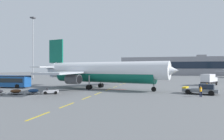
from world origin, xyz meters
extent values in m
plane|color=slate|center=(40.00, 40.00, 0.00)|extent=(400.00, 400.00, 0.00)
cube|color=yellow|center=(18.00, -5.00, 0.00)|extent=(0.24, 4.00, 0.01)
cube|color=yellow|center=(18.00, 1.19, 0.00)|extent=(0.24, 4.00, 0.01)
cube|color=yellow|center=(18.00, 8.08, 0.00)|extent=(0.24, 4.00, 0.01)
cube|color=yellow|center=(18.00, 13.90, 0.00)|extent=(0.24, 4.00, 0.01)
cube|color=yellow|center=(18.00, 21.20, 0.00)|extent=(0.24, 4.00, 0.01)
cube|color=yellow|center=(18.00, 28.16, 0.00)|extent=(0.24, 4.00, 0.01)
cube|color=yellow|center=(18.00, 35.14, 0.00)|extent=(0.24, 4.00, 0.01)
cube|color=yellow|center=(18.00, 41.36, 0.00)|extent=(0.24, 4.00, 0.01)
cube|color=yellow|center=(18.00, 48.47, 0.00)|extent=(0.24, 4.00, 0.01)
cube|color=yellow|center=(18.00, 54.93, 0.00)|extent=(0.24, 4.00, 0.01)
cube|color=yellow|center=(18.00, 62.39, 0.00)|extent=(0.24, 4.00, 0.01)
cube|color=yellow|center=(18.00, 68.83, 0.00)|extent=(0.24, 4.00, 0.01)
cube|color=yellow|center=(18.00, 74.41, 0.00)|extent=(0.24, 4.00, 0.01)
cube|color=yellow|center=(18.00, 81.17, 0.00)|extent=(0.24, 4.00, 0.01)
cube|color=yellow|center=(18.00, 88.46, 0.00)|extent=(0.24, 4.00, 0.01)
cube|color=#B21414|center=(18.00, 22.00, 0.00)|extent=(8.00, 0.40, 0.01)
cylinder|color=white|center=(16.46, 22.21, 4.30)|extent=(30.17, 10.58, 3.80)
cylinder|color=#0F604C|center=(16.46, 22.21, 3.26)|extent=(24.65, 9.00, 3.50)
cone|color=white|center=(31.11, 18.77, 4.30)|extent=(4.26, 4.43, 3.72)
cone|color=white|center=(1.13, 25.81, 4.78)|extent=(4.83, 4.10, 3.23)
cube|color=#192333|center=(30.09, 19.01, 4.97)|extent=(2.21, 3.14, 0.60)
cube|color=#0F604C|center=(2.83, 25.41, 9.20)|extent=(4.37, 1.36, 6.00)
cube|color=white|center=(2.88, 28.68, 5.06)|extent=(4.58, 6.96, 0.24)
cube|color=white|center=(1.42, 22.45, 5.06)|extent=(4.58, 6.96, 0.24)
cube|color=#B7BCC6|center=(14.54, 31.39, 3.83)|extent=(13.18, 16.92, 0.36)
cube|color=#B7BCC6|center=(10.65, 14.84, 3.83)|extent=(6.57, 17.41, 0.36)
cylinder|color=#4C4F54|center=(13.70, 28.50, 2.38)|extent=(3.60, 2.78, 2.10)
cylinder|color=black|center=(15.26, 28.14, 2.38)|extent=(0.52, 1.77, 1.79)
cylinder|color=#4C4F54|center=(11.19, 17.79, 2.38)|extent=(3.60, 2.78, 2.10)
cylinder|color=black|center=(12.75, 17.43, 2.38)|extent=(0.52, 1.77, 1.79)
cylinder|color=gray|center=(28.05, 19.49, 1.83)|extent=(0.28, 0.28, 2.67)
cylinder|color=black|center=(28.05, 19.49, 0.50)|extent=(1.03, 0.50, 0.99)
cylinder|color=gray|center=(15.11, 25.19, 1.86)|extent=(0.28, 0.28, 2.61)
cylinder|color=black|center=(15.19, 25.53, 0.55)|extent=(1.15, 0.59, 1.10)
cylinder|color=black|center=(15.03, 24.85, 0.55)|extent=(1.15, 0.59, 1.10)
cylinder|color=gray|center=(13.92, 20.13, 1.86)|extent=(0.28, 0.28, 2.61)
cylinder|color=black|center=(14.00, 20.47, 0.55)|extent=(1.15, 0.59, 1.10)
cylinder|color=black|center=(13.84, 19.79, 0.55)|extent=(1.15, 0.59, 1.10)
cube|color=slate|center=(36.52, 17.50, 0.70)|extent=(6.57, 4.48, 0.60)
cube|color=#192333|center=(37.55, 17.17, 1.45)|extent=(2.93, 2.75, 0.90)
cube|color=yellow|center=(34.00, 18.30, 1.12)|extent=(1.43, 2.61, 0.24)
sphere|color=orange|center=(37.55, 17.17, 2.00)|extent=(0.16, 0.16, 0.16)
cylinder|color=black|center=(34.26, 16.74, 0.45)|extent=(0.98, 0.65, 0.90)
cylinder|color=black|center=(35.11, 19.41, 0.45)|extent=(0.98, 0.65, 0.90)
cylinder|color=black|center=(37.92, 15.58, 0.45)|extent=(0.98, 0.65, 0.90)
cylinder|color=black|center=(38.77, 18.25, 0.45)|extent=(0.98, 0.65, 0.90)
cube|color=#194C99|center=(-7.50, 19.63, 1.65)|extent=(12.08, 3.08, 2.70)
cube|color=#192333|center=(-7.50, 19.63, 1.85)|extent=(11.12, 3.09, 1.00)
cube|color=black|center=(-7.50, 19.63, 2.88)|extent=(12.10, 3.11, 0.20)
cylinder|color=black|center=(-3.46, 21.11, 0.50)|extent=(1.01, 0.35, 1.00)
cylinder|color=black|center=(-3.38, 18.42, 0.50)|extent=(1.01, 0.35, 1.00)
cube|color=black|center=(42.46, 39.41, 0.74)|extent=(5.52, 7.28, 0.60)
cube|color=silver|center=(43.60, 41.42, 1.59)|extent=(3.18, 3.20, 1.10)
cube|color=#192333|center=(44.16, 42.42, 1.69)|extent=(1.70, 0.99, 0.64)
cube|color=silver|center=(41.98, 38.55, 2.09)|extent=(4.43, 5.33, 2.10)
cylinder|color=black|center=(42.52, 41.95, 0.48)|extent=(0.71, 0.97, 0.96)
cylinder|color=black|center=(44.61, 40.77, 0.48)|extent=(0.71, 0.97, 0.96)
cylinder|color=black|center=(40.32, 38.04, 0.48)|extent=(0.71, 0.97, 0.96)
cylinder|color=black|center=(42.41, 36.87, 0.48)|extent=(0.71, 0.97, 0.96)
cube|color=silver|center=(9.79, 11.13, 0.46)|extent=(2.95, 2.35, 0.44)
cube|color=black|center=(9.20, 10.87, 0.86)|extent=(0.57, 1.07, 0.56)
cylinder|color=black|center=(10.34, 12.15, 0.28)|extent=(0.58, 0.39, 0.56)
cylinder|color=black|center=(10.91, 10.87, 0.28)|extent=(0.58, 0.39, 0.56)
cylinder|color=black|center=(8.68, 11.40, 0.28)|extent=(0.58, 0.39, 0.56)
cylinder|color=black|center=(9.25, 10.12, 0.28)|extent=(0.58, 0.39, 0.56)
cube|color=slate|center=(6.97, 9.86, 0.28)|extent=(2.80, 2.35, 0.12)
ellipsoid|color=navy|center=(6.97, 9.86, 0.66)|extent=(2.16, 1.84, 0.64)
cylinder|color=black|center=(6.69, 10.47, 0.22)|extent=(0.46, 0.31, 0.44)
cylinder|color=black|center=(7.25, 9.24, 0.22)|extent=(0.46, 0.31, 0.44)
cube|color=slate|center=(4.23, 8.62, 0.28)|extent=(2.80, 2.35, 0.12)
ellipsoid|color=#4C2D19|center=(4.23, 8.62, 0.66)|extent=(2.16, 1.84, 0.64)
cylinder|color=black|center=(3.96, 9.24, 0.22)|extent=(0.46, 0.31, 0.44)
cylinder|color=black|center=(4.51, 8.01, 0.22)|extent=(0.46, 0.31, 0.44)
cylinder|color=#191E38|center=(36.02, 13.59, 0.44)|extent=(0.16, 0.16, 0.88)
cylinder|color=#191E38|center=(35.80, 13.50, 0.44)|extent=(0.16, 0.16, 0.88)
cube|color=orange|center=(35.91, 13.55, 1.21)|extent=(0.43, 0.56, 0.66)
cube|color=silver|center=(35.91, 13.55, 1.24)|extent=(0.44, 0.57, 0.06)
sphere|color=#8C664C|center=(35.91, 13.55, 1.66)|extent=(0.24, 0.24, 0.24)
cylinder|color=orange|center=(36.09, 13.80, 1.24)|extent=(0.09, 0.09, 0.59)
cylinder|color=orange|center=(35.74, 13.29, 1.24)|extent=(0.09, 0.09, 0.59)
cylinder|color=slate|center=(-25.41, 55.78, 0.30)|extent=(0.70, 0.70, 0.60)
cylinder|color=#9EA0A5|center=(-25.41, 55.78, 13.34)|extent=(0.36, 0.36, 26.69)
cube|color=#3F3F44|center=(-25.41, 55.78, 26.94)|extent=(1.80, 1.80, 0.50)
cube|color=gray|center=(43.33, 132.47, 6.43)|extent=(85.84, 18.29, 12.85)
cube|color=#192333|center=(43.33, 123.26, 7.07)|extent=(78.98, 0.12, 4.63)
cube|color=gray|center=(56.21, 132.47, 13.65)|extent=(6.00, 5.00, 1.60)
camera|label=1|loc=(29.83, -22.66, 4.65)|focal=32.77mm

